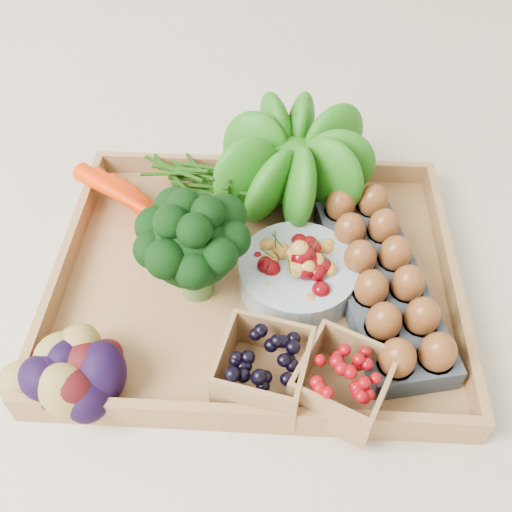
{
  "coord_description": "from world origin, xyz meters",
  "views": [
    {
      "loc": [
        0.03,
        -0.51,
        0.64
      ],
      "look_at": [
        0.0,
        0.0,
        0.06
      ],
      "focal_mm": 40.0,
      "sensor_mm": 36.0,
      "label": 1
    }
  ],
  "objects_px": {
    "egg_carton": "(380,286)",
    "cherry_bowl": "(298,274)",
    "tray": "(256,280)",
    "broccoli": "(195,262)"
  },
  "relations": [
    {
      "from": "egg_carton",
      "to": "cherry_bowl",
      "type": "bearing_deg",
      "value": 162.22
    },
    {
      "from": "cherry_bowl",
      "to": "egg_carton",
      "type": "bearing_deg",
      "value": -5.56
    },
    {
      "from": "tray",
      "to": "egg_carton",
      "type": "relative_size",
      "value": 1.76
    },
    {
      "from": "tray",
      "to": "broccoli",
      "type": "relative_size",
      "value": 3.65
    },
    {
      "from": "tray",
      "to": "broccoli",
      "type": "bearing_deg",
      "value": -161.22
    },
    {
      "from": "tray",
      "to": "egg_carton",
      "type": "height_order",
      "value": "egg_carton"
    },
    {
      "from": "broccoli",
      "to": "cherry_bowl",
      "type": "distance_m",
      "value": 0.14
    },
    {
      "from": "egg_carton",
      "to": "tray",
      "type": "bearing_deg",
      "value": 160.77
    },
    {
      "from": "broccoli",
      "to": "egg_carton",
      "type": "bearing_deg",
      "value": 1.42
    },
    {
      "from": "tray",
      "to": "egg_carton",
      "type": "bearing_deg",
      "value": -7.01
    }
  ]
}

